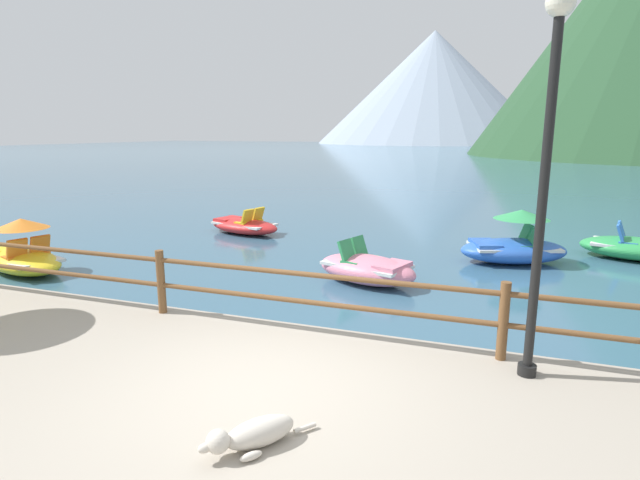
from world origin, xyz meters
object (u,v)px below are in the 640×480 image
(pedal_boat_0, at_px, (638,248))
(pedal_boat_3, at_px, (244,225))
(pedal_boat_5, at_px, (367,268))
(pedal_boat_1, at_px, (23,255))
(pedal_boat_2, at_px, (514,245))
(lamp_post, at_px, (547,155))
(dog_resting, at_px, (253,434))

(pedal_boat_0, bearing_deg, pedal_boat_3, -178.40)
(pedal_boat_0, distance_m, pedal_boat_5, 7.01)
(pedal_boat_1, relative_size, pedal_boat_2, 1.00)
(pedal_boat_1, xyz_separation_m, pedal_boat_2, (10.21, 4.49, 0.04))
(pedal_boat_0, bearing_deg, pedal_boat_5, -144.19)
(lamp_post, bearing_deg, pedal_boat_1, 166.86)
(pedal_boat_2, height_order, pedal_boat_5, pedal_boat_2)
(pedal_boat_1, height_order, pedal_boat_5, pedal_boat_1)
(pedal_boat_1, bearing_deg, pedal_boat_5, 13.13)
(pedal_boat_2, bearing_deg, lamp_post, -89.85)
(dog_resting, relative_size, pedal_boat_5, 0.35)
(pedal_boat_1, distance_m, pedal_boat_5, 7.56)
(lamp_post, height_order, pedal_boat_1, lamp_post)
(pedal_boat_0, relative_size, pedal_boat_3, 1.03)
(pedal_boat_2, distance_m, pedal_boat_5, 3.98)
(pedal_boat_1, distance_m, pedal_boat_2, 11.15)
(lamp_post, relative_size, pedal_boat_1, 1.43)
(pedal_boat_0, height_order, pedal_boat_5, pedal_boat_5)
(dog_resting, relative_size, pedal_boat_0, 0.31)
(pedal_boat_0, xyz_separation_m, pedal_boat_2, (-2.84, -1.33, 0.14))
(pedal_boat_5, bearing_deg, pedal_boat_2, 44.17)
(pedal_boat_1, bearing_deg, pedal_boat_2, 23.72)
(pedal_boat_2, relative_size, pedal_boat_5, 1.14)
(pedal_boat_2, xyz_separation_m, pedal_boat_5, (-2.85, -2.77, -0.12))
(lamp_post, distance_m, dog_resting, 3.90)
(dog_resting, xyz_separation_m, pedal_boat_3, (-5.43, 10.12, -0.28))
(dog_resting, bearing_deg, pedal_boat_3, 118.23)
(pedal_boat_3, bearing_deg, pedal_boat_1, -114.64)
(pedal_boat_1, bearing_deg, pedal_boat_3, 65.36)
(lamp_post, height_order, pedal_boat_2, lamp_post)
(dog_resting, distance_m, pedal_boat_5, 6.35)
(pedal_boat_1, height_order, pedal_boat_2, pedal_boat_2)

